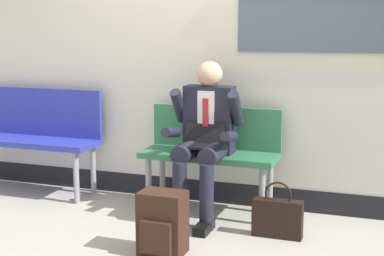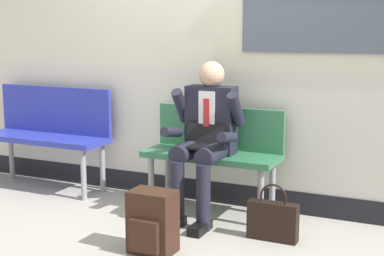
{
  "view_description": "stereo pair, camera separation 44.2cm",
  "coord_description": "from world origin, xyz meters",
  "px_view_note": "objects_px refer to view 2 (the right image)",
  "views": [
    {
      "loc": [
        1.59,
        -4.15,
        1.55
      ],
      "look_at": [
        0.08,
        0.08,
        0.75
      ],
      "focal_mm": 54.14,
      "sensor_mm": 36.0,
      "label": 1
    },
    {
      "loc": [
        2.0,
        -3.98,
        1.55
      ],
      "look_at": [
        0.08,
        0.08,
        0.75
      ],
      "focal_mm": 54.14,
      "sensor_mm": 36.0,
      "label": 2
    }
  ],
  "objects_px": {
    "bench_with_person": "(214,149)",
    "backpack": "(152,222)",
    "handbag": "(273,220)",
    "bench_empty": "(49,128)",
    "person_seated": "(205,135)"
  },
  "relations": [
    {
      "from": "bench_empty",
      "to": "backpack",
      "type": "height_order",
      "value": "bench_empty"
    },
    {
      "from": "bench_empty",
      "to": "bench_with_person",
      "type": "bearing_deg",
      "value": -0.35
    },
    {
      "from": "bench_with_person",
      "to": "person_seated",
      "type": "bearing_deg",
      "value": -90.0
    },
    {
      "from": "bench_empty",
      "to": "handbag",
      "type": "height_order",
      "value": "bench_empty"
    },
    {
      "from": "bench_empty",
      "to": "person_seated",
      "type": "height_order",
      "value": "person_seated"
    },
    {
      "from": "bench_with_person",
      "to": "handbag",
      "type": "distance_m",
      "value": 0.88
    },
    {
      "from": "bench_empty",
      "to": "person_seated",
      "type": "distance_m",
      "value": 1.75
    },
    {
      "from": "person_seated",
      "to": "backpack",
      "type": "height_order",
      "value": "person_seated"
    },
    {
      "from": "backpack",
      "to": "handbag",
      "type": "bearing_deg",
      "value": 40.38
    },
    {
      "from": "bench_with_person",
      "to": "person_seated",
      "type": "height_order",
      "value": "person_seated"
    },
    {
      "from": "bench_empty",
      "to": "handbag",
      "type": "distance_m",
      "value": 2.46
    },
    {
      "from": "bench_with_person",
      "to": "backpack",
      "type": "xyz_separation_m",
      "value": [
        -0.03,
        -1.02,
        -0.32
      ]
    },
    {
      "from": "person_seated",
      "to": "backpack",
      "type": "xyz_separation_m",
      "value": [
        -0.03,
        -0.82,
        -0.47
      ]
    },
    {
      "from": "backpack",
      "to": "handbag",
      "type": "height_order",
      "value": "backpack"
    },
    {
      "from": "bench_empty",
      "to": "person_seated",
      "type": "bearing_deg",
      "value": -6.73
    }
  ]
}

